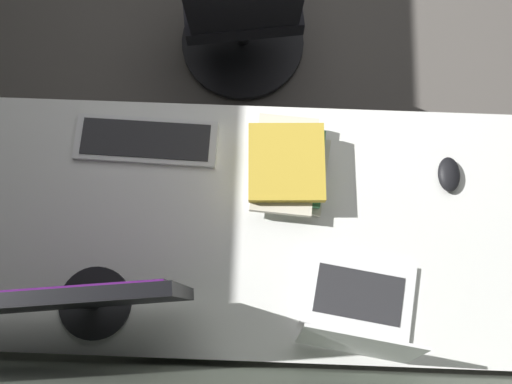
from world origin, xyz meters
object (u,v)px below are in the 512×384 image
at_px(office_chair, 242,4).
at_px(drawer_pedestal, 208,249).
at_px(monitor_primary, 60,300).
at_px(mouse_main, 449,174).
at_px(keyboard_main, 146,140).
at_px(book_stack_near, 288,166).
at_px(laptop_leftmost, 358,314).

bearing_deg(office_chair, drawer_pedestal, 84.61).
distance_m(monitor_primary, office_chair, 1.29).
bearing_deg(mouse_main, keyboard_main, -4.77).
distance_m(drawer_pedestal, book_stack_near, 0.54).
bearing_deg(laptop_leftmost, office_chair, -72.03).
relative_size(laptop_leftmost, keyboard_main, 0.79).
distance_m(drawer_pedestal, laptop_leftmost, 0.66).
xyz_separation_m(laptop_leftmost, book_stack_near, (0.20, -0.40, 0.00)).
relative_size(laptop_leftmost, book_stack_near, 1.13).
distance_m(monitor_primary, keyboard_main, 0.55).
bearing_deg(keyboard_main, drawer_pedestal, 120.84).
distance_m(monitor_primary, mouse_main, 1.10).
bearing_deg(office_chair, mouse_main, 131.48).
xyz_separation_m(monitor_primary, book_stack_near, (-0.52, -0.40, -0.22)).
bearing_deg(drawer_pedestal, keyboard_main, -59.16).
relative_size(keyboard_main, book_stack_near, 1.43).
height_order(drawer_pedestal, keyboard_main, keyboard_main).
distance_m(book_stack_near, office_chair, 0.81).
height_order(keyboard_main, book_stack_near, book_stack_near).
distance_m(laptop_leftmost, book_stack_near, 0.45).
bearing_deg(book_stack_near, office_chair, -76.74).
bearing_deg(drawer_pedestal, office_chair, -95.39).
xyz_separation_m(drawer_pedestal, monitor_primary, (0.26, 0.20, 0.65)).
xyz_separation_m(monitor_primary, keyboard_main, (-0.10, -0.47, -0.26)).
bearing_deg(office_chair, keyboard_main, 69.06).
bearing_deg(office_chair, book_stack_near, 103.26).
relative_size(drawer_pedestal, laptop_leftmost, 2.08).
xyz_separation_m(monitor_primary, mouse_main, (-0.99, -0.40, -0.25)).
xyz_separation_m(book_stack_near, office_chair, (0.17, -0.73, -0.32)).
bearing_deg(keyboard_main, mouse_main, 175.23).
bearing_deg(laptop_leftmost, monitor_primary, -0.38).
distance_m(keyboard_main, book_stack_near, 0.43).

